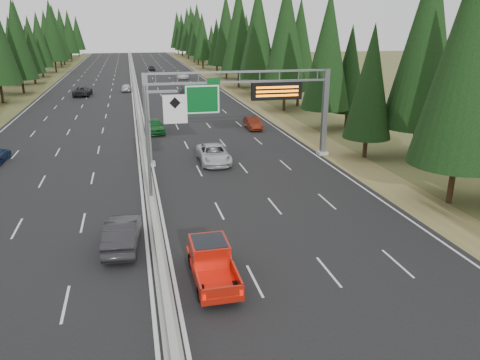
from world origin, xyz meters
name	(u,v)px	position (x,y,z in m)	size (l,w,h in m)	color
road	(136,94)	(0.00, 80.00, 0.04)	(32.00, 260.00, 0.08)	black
shoulder_right	(235,91)	(17.80, 80.00, 0.03)	(3.60, 260.00, 0.06)	olive
shoulder_left	(27,98)	(-17.80, 80.00, 0.03)	(3.60, 260.00, 0.06)	#4F5628
median_barrier	(135,92)	(0.00, 80.00, 0.41)	(0.70, 260.00, 0.85)	#969691
sign_gantry	(247,102)	(8.92, 34.88, 5.27)	(16.75, 0.98, 7.80)	slate
hov_sign_pole	(157,139)	(0.58, 24.97, 4.72)	(2.80, 0.50, 8.00)	slate
tree_row_right	(259,38)	(21.90, 78.48, 9.31)	(12.17, 245.88, 18.93)	black
silver_minivan	(214,154)	(5.86, 34.65, 0.85)	(2.57, 5.56, 1.55)	silver
red_pickup	(211,259)	(2.32, 15.39, 1.02)	(1.86, 5.20, 1.69)	black
car_ahead_green	(155,126)	(1.50, 47.79, 0.88)	(1.90, 4.71, 1.60)	#12511E
car_ahead_dkred	(253,123)	(12.71, 47.39, 0.76)	(1.44, 4.14, 1.36)	#631C0E
car_ahead_dkgrey	(186,93)	(8.09, 72.88, 0.89)	(2.26, 5.56, 1.61)	black
car_ahead_white	(182,76)	(10.69, 101.97, 0.81)	(2.41, 5.23, 1.45)	silver
car_ahead_far	(152,68)	(5.03, 123.62, 0.72)	(1.52, 3.78, 1.29)	black
car_onc_near	(122,234)	(-1.82, 19.54, 0.89)	(1.71, 4.89, 1.61)	black
car_onc_white	(126,87)	(-1.50, 83.78, 0.78)	(1.64, 4.09, 1.39)	silver
car_onc_far	(83,91)	(-8.76, 79.66, 0.88)	(2.66, 5.76, 1.60)	black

